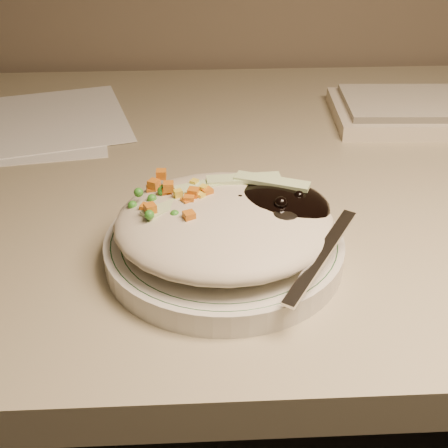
{
  "coord_description": "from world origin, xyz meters",
  "views": [
    {
      "loc": [
        -0.08,
        0.74,
        1.07
      ],
      "look_at": [
        -0.06,
        1.2,
        0.78
      ],
      "focal_mm": 50.0,
      "sensor_mm": 36.0,
      "label": 1
    }
  ],
  "objects": [
    {
      "name": "plate",
      "position": [
        -0.06,
        1.2,
        0.75
      ],
      "size": [
        0.21,
        0.21,
        0.02
      ],
      "primitive_type": "cylinder",
      "color": "silver",
      "rests_on": "desk"
    },
    {
      "name": "plate_rim",
      "position": [
        -0.06,
        1.2,
        0.76
      ],
      "size": [
        0.2,
        0.2,
        0.0
      ],
      "color": "#144723",
      "rests_on": "plate"
    },
    {
      "name": "desk",
      "position": [
        0.0,
        1.38,
        0.54
      ],
      "size": [
        1.4,
        0.7,
        0.74
      ],
      "color": "gray",
      "rests_on": "ground"
    },
    {
      "name": "meal",
      "position": [
        -0.06,
        1.2,
        0.78
      ],
      "size": [
        0.21,
        0.19,
        0.05
      ],
      "color": "#BFB59B",
      "rests_on": "plate"
    }
  ]
}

